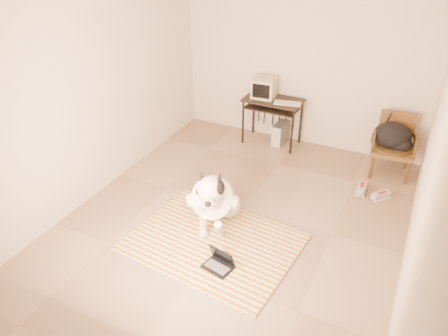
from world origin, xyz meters
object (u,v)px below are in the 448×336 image
Objects in this scene: computer_desk at (273,106)px; crt_monitor at (264,88)px; dog at (214,199)px; rattan_chair at (393,145)px; laptop at (219,262)px; backpack at (393,137)px; pc_tower at (280,134)px.

crt_monitor is (-0.17, 0.03, 0.27)m from computer_desk.
rattan_chair is at bearing 52.40° from dog.
crt_monitor reaches higher than laptop.
crt_monitor reaches higher than backpack.
dog is at bearing -127.60° from rattan_chair.
crt_monitor is at bearing 175.39° from backpack.
backpack is (2.08, -0.17, -0.35)m from crt_monitor.
laptop is 0.65× the size of backpack.
backpack is at bearing 65.22° from laptop.
laptop is at bearing -79.74° from computer_desk.
dog is 2.45m from pc_tower.
laptop is at bearing -114.83° from rattan_chair.
pc_tower is at bearing 97.39° from laptop.
rattan_chair is at bearing -2.82° from computer_desk.
computer_desk reaches higher than laptop.
crt_monitor reaches higher than dog.
computer_desk is at bearing 100.26° from laptop.
rattan_chair is 1.57× the size of backpack.
dog reaches higher than laptop.
dog is 2.11× the size of backpack.
rattan_chair is (2.10, -0.13, -0.49)m from crt_monitor.
crt_monitor is 0.82m from pc_tower.
dog reaches higher than pc_tower.
computer_desk is 1.94m from rattan_chair.
pc_tower is (0.33, 0.01, -0.75)m from crt_monitor.
pc_tower is at bearing 2.62° from crt_monitor.
crt_monitor is at bearing 103.25° from laptop.
crt_monitor is at bearing -177.38° from pc_tower.
laptop is 3.16m from computer_desk.
dog is 3.26× the size of laptop.
laptop is 3.28m from rattan_chair.
computer_desk is 1.07× the size of rattan_chair.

